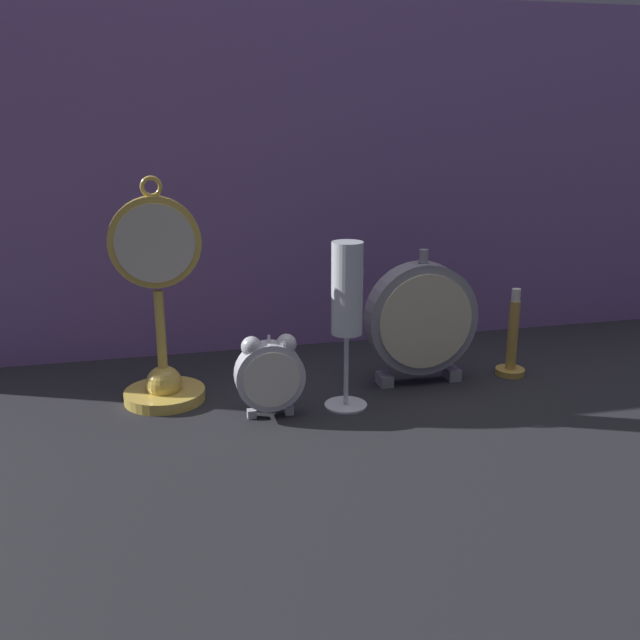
# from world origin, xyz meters

# --- Properties ---
(ground_plane) EXTENTS (4.00, 4.00, 0.00)m
(ground_plane) POSITION_xyz_m (0.00, 0.00, 0.00)
(ground_plane) COLOR #232328
(fabric_backdrop_drape) EXTENTS (1.51, 0.01, 0.59)m
(fabric_backdrop_drape) POSITION_xyz_m (0.00, 0.33, 0.29)
(fabric_backdrop_drape) COLOR #8460A8
(fabric_backdrop_drape) RESTS_ON ground_plane
(pocket_watch_on_stand) EXTENTS (0.13, 0.12, 0.33)m
(pocket_watch_on_stand) POSITION_xyz_m (-0.23, 0.11, 0.12)
(pocket_watch_on_stand) COLOR gold
(pocket_watch_on_stand) RESTS_ON ground_plane
(alarm_clock_twin_bell) EXTENTS (0.10, 0.03, 0.12)m
(alarm_clock_twin_bell) POSITION_xyz_m (-0.08, 0.02, 0.07)
(alarm_clock_twin_bell) COLOR silver
(alarm_clock_twin_bell) RESTS_ON ground_plane
(mantel_clock_silver) EXTENTS (0.17, 0.04, 0.21)m
(mantel_clock_silver) POSITION_xyz_m (0.16, 0.10, 0.10)
(mantel_clock_silver) COLOR gray
(mantel_clock_silver) RESTS_ON ground_plane
(champagne_flute) EXTENTS (0.06, 0.06, 0.24)m
(champagne_flute) POSITION_xyz_m (0.03, 0.03, 0.16)
(champagne_flute) COLOR silver
(champagne_flute) RESTS_ON ground_plane
(brass_candlestick) EXTENTS (0.05, 0.05, 0.14)m
(brass_candlestick) POSITION_xyz_m (0.32, 0.09, 0.05)
(brass_candlestick) COLOR gold
(brass_candlestick) RESTS_ON ground_plane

